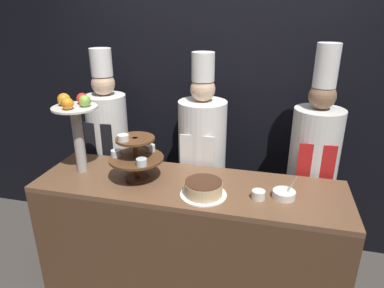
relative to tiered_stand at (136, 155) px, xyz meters
name	(u,v)px	position (x,y,z in m)	size (l,w,h in m)	color
wall_back	(214,90)	(0.36, 0.91, 0.26)	(10.00, 0.06, 2.80)	black
buffet_counter	(189,243)	(0.36, 0.02, -0.66)	(2.08, 0.60, 0.95)	brown
tiered_stand	(136,155)	(0.00, 0.00, 0.00)	(0.37, 0.37, 0.34)	brown
fruit_pedestal	(76,119)	(-0.44, 0.03, 0.21)	(0.31, 0.31, 0.57)	#B2ADA8
cake_round	(203,189)	(0.49, -0.10, -0.14)	(0.30, 0.30, 0.10)	white
cup_white	(258,195)	(0.83, -0.06, -0.16)	(0.08, 0.08, 0.05)	white
serving_bowl_near	(284,194)	(0.98, -0.01, -0.16)	(0.14, 0.14, 0.15)	white
chef_left	(109,142)	(-0.48, 0.54, -0.16)	(0.34, 0.34, 1.76)	#28282D
chef_center_left	(202,153)	(0.34, 0.54, -0.18)	(0.38, 0.38, 1.76)	black
chef_center_right	(313,162)	(1.19, 0.54, -0.16)	(0.36, 0.36, 1.84)	#38332D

